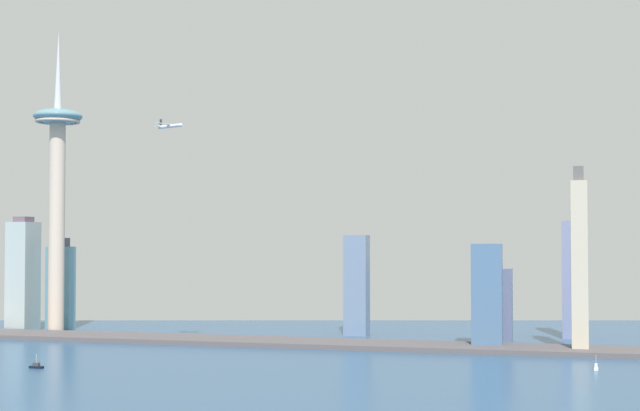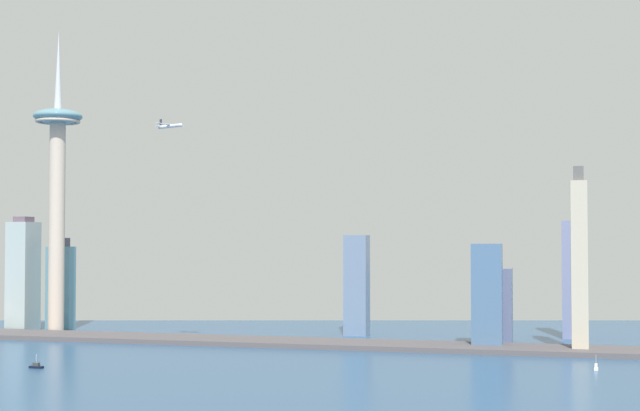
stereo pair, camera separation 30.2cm
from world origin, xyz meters
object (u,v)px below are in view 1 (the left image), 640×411
skyscraper_5 (357,285)px  boat_1 (36,366)px  skyscraper_1 (23,276)px  skyscraper_6 (570,279)px  skyscraper_4 (60,286)px  skyscraper_2 (502,305)px  observation_tower (57,172)px  boat_4 (596,368)px  skyscraper_0 (579,264)px  skyscraper_3 (487,296)px  airplane (170,126)px

skyscraper_5 → boat_1: (-166.50, -266.13, -44.42)m
skyscraper_1 → skyscraper_6: (506.11, 65.38, -0.92)m
skyscraper_4 → boat_1: size_ratio=8.81×
skyscraper_5 → skyscraper_6: bearing=6.0°
skyscraper_2 → skyscraper_5: 135.89m
observation_tower → skyscraper_4: (-16.88, 37.01, -108.85)m
skyscraper_1 → boat_4: 540.02m
observation_tower → skyscraper_5: observation_tower is taller
skyscraper_0 → skyscraper_3: (-71.41, 9.26, -26.64)m
skyscraper_4 → boat_4: size_ratio=8.62×
observation_tower → skyscraper_6: bearing=9.0°
skyscraper_6 → boat_1: (-355.85, -286.16, -50.79)m
observation_tower → skyscraper_1: 106.03m
boat_4 → skyscraper_2: bearing=-152.1°
observation_tower → skyscraper_3: size_ratio=3.38×
boat_4 → skyscraper_4: bearing=-104.9°
observation_tower → boat_1: size_ratio=28.17×
skyscraper_2 → skyscraper_0: bearing=-45.1°
skyscraper_1 → skyscraper_0: bearing=-4.8°
skyscraper_4 → skyscraper_1: bearing=-129.2°
skyscraper_3 → boat_1: 348.13m
skyscraper_1 → boat_4: skyscraper_1 is taller
skyscraper_1 → airplane: (200.76, -113.34, 124.42)m
skyscraper_5 → skyscraper_2: bearing=-10.7°
skyscraper_0 → skyscraper_6: 109.47m
skyscraper_1 → skyscraper_5: bearing=8.1°
observation_tower → skyscraper_5: 300.58m
skyscraper_3 → skyscraper_0: bearing=-7.4°
boat_1 → airplane: bearing=67.5°
skyscraper_0 → skyscraper_4: size_ratio=1.62×
observation_tower → skyscraper_2: observation_tower is taller
skyscraper_4 → skyscraper_6: (482.70, 36.67, 10.21)m
skyscraper_2 → boat_1: size_ratio=6.22×
skyscraper_3 → boat_1: bearing=-147.2°
skyscraper_4 → airplane: 264.58m
skyscraper_1 → skyscraper_2: bearing=2.6°
skyscraper_2 → boat_4: skyscraper_2 is taller
skyscraper_6 → skyscraper_1: bearing=-172.6°
observation_tower → skyscraper_4: observation_tower is taller
skyscraper_0 → skyscraper_1: (-512.21, 42.63, -15.78)m
skyscraper_2 → skyscraper_5: bearing=169.3°
skyscraper_0 → airplane: airplane is taller
skyscraper_2 → skyscraper_5: skyscraper_5 is taller
skyscraper_0 → skyscraper_3: 76.77m
boat_1 → airplane: airplane is taller
skyscraper_0 → skyscraper_5: skyscraper_0 is taller
skyscraper_1 → skyscraper_2: size_ratio=1.74×
skyscraper_4 → boat_1: skyscraper_4 is taller
observation_tower → skyscraper_4: size_ratio=3.20×
skyscraper_3 → skyscraper_5: skyscraper_5 is taller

